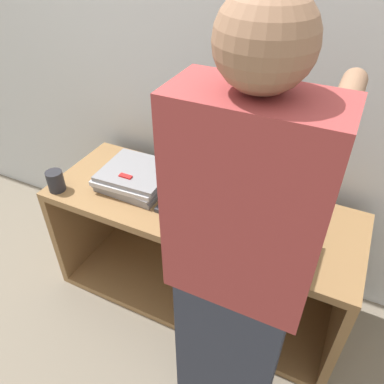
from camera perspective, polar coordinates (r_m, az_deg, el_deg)
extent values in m
plane|color=#756B5B|center=(1.97, -2.44, -20.30)|extent=(12.00, 12.00, 0.00)
cube|color=silver|center=(1.69, 7.01, 21.20)|extent=(8.00, 0.05, 2.40)
cube|color=olive|center=(1.67, 1.16, -2.28)|extent=(1.41, 0.52, 0.04)
cube|color=olive|center=(2.09, 0.96, -14.61)|extent=(1.41, 0.52, 0.04)
cube|color=olive|center=(2.17, -15.74, -3.03)|extent=(0.04, 0.52, 0.55)
cube|color=olive|center=(1.80, 22.14, -15.43)|extent=(0.04, 0.52, 0.55)
cube|color=olive|center=(2.03, 3.93, -4.63)|extent=(1.34, 0.04, 0.55)
cube|color=#333338|center=(1.65, 1.17, -1.54)|extent=(0.30, 0.27, 0.02)
cube|color=black|center=(1.65, 1.34, -1.01)|extent=(0.25, 0.15, 0.00)
cube|color=#333338|center=(1.73, 4.03, 5.66)|extent=(0.30, 0.13, 0.25)
cube|color=black|center=(1.72, 3.98, 5.65)|extent=(0.27, 0.11, 0.22)
cube|color=gray|center=(1.79, -8.36, 1.48)|extent=(0.31, 0.28, 0.02)
cube|color=gray|center=(1.77, -8.63, 2.01)|extent=(0.31, 0.28, 0.02)
cube|color=#B7B7BC|center=(1.76, -8.89, 2.52)|extent=(0.32, 0.29, 0.02)
cube|color=gray|center=(1.75, -8.49, 3.18)|extent=(0.32, 0.29, 0.02)
cube|color=slate|center=(1.57, 12.39, -4.90)|extent=(0.31, 0.28, 0.02)
cube|color=#B7B7BC|center=(1.57, 12.10, -4.06)|extent=(0.31, 0.29, 0.02)
cube|color=#232326|center=(1.54, 12.34, -3.70)|extent=(0.30, 0.27, 0.02)
cube|color=#2D3342|center=(1.49, 5.78, -22.76)|extent=(0.34, 0.20, 0.76)
cube|color=#993838|center=(0.96, 8.29, -2.12)|extent=(0.40, 0.20, 0.60)
sphere|color=#8C664C|center=(0.77, 11.14, 21.71)|extent=(0.21, 0.21, 0.21)
cylinder|color=#8C664C|center=(1.11, 5.75, 16.56)|extent=(0.07, 0.32, 0.07)
cylinder|color=#8C664C|center=(1.06, 22.58, 12.71)|extent=(0.07, 0.32, 0.07)
cylinder|color=#232328|center=(1.82, -20.07, 1.58)|extent=(0.08, 0.08, 0.10)
cube|color=red|center=(1.69, -10.10, 2.39)|extent=(0.06, 0.02, 0.01)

